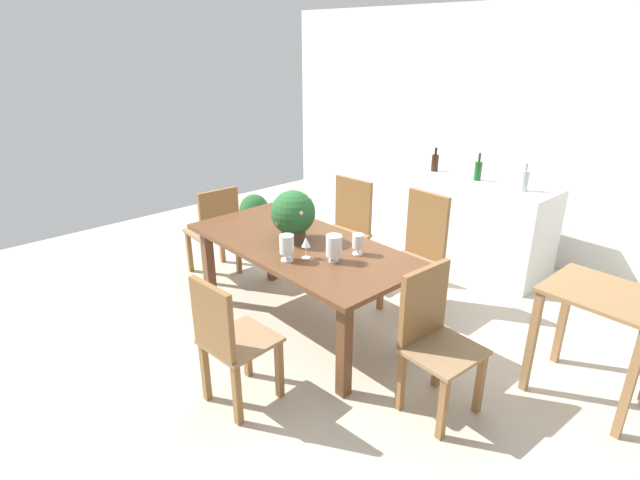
% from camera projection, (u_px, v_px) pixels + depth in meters
% --- Properties ---
extents(ground_plane, '(7.04, 7.04, 0.00)m').
position_uv_depth(ground_plane, '(318.00, 317.00, 4.33)').
color(ground_plane, '#BCB29E').
extents(back_wall, '(6.40, 0.10, 2.60)m').
position_uv_depth(back_wall, '(495.00, 131.00, 5.45)').
color(back_wall, white).
rests_on(back_wall, ground).
extents(dining_table, '(1.95, 0.92, 0.75)m').
position_uv_depth(dining_table, '(300.00, 254.00, 3.96)').
color(dining_table, brown).
rests_on(dining_table, ground).
extents(chair_far_right, '(0.44, 0.41, 1.05)m').
position_uv_depth(chair_far_right, '(419.00, 248.00, 4.29)').
color(chair_far_right, brown).
rests_on(chair_far_right, ground).
extents(chair_near_right, '(0.44, 0.46, 0.92)m').
position_uv_depth(chair_near_right, '(228.00, 338.00, 3.12)').
color(chair_near_right, brown).
rests_on(chair_near_right, ground).
extents(chair_head_end, '(0.45, 0.47, 0.92)m').
position_uv_depth(chair_head_end, '(216.00, 228.00, 4.90)').
color(chair_head_end, brown).
rests_on(chair_head_end, ground).
extents(chair_far_left, '(0.51, 0.46, 0.99)m').
position_uv_depth(chair_far_left, '(347.00, 224.00, 4.91)').
color(chair_far_left, brown).
rests_on(chair_far_left, ground).
extents(chair_foot_end, '(0.43, 0.47, 0.96)m').
position_uv_depth(chair_foot_end, '(433.00, 333.00, 3.13)').
color(chair_foot_end, brown).
rests_on(chair_foot_end, ground).
extents(flower_centerpiece, '(0.35, 0.35, 0.41)m').
position_uv_depth(flower_centerpiece, '(293.00, 214.00, 3.89)').
color(flower_centerpiece, '#4C3828').
rests_on(flower_centerpiece, dining_table).
extents(crystal_vase_left, '(0.12, 0.12, 0.20)m').
position_uv_depth(crystal_vase_left, '(334.00, 246.00, 3.56)').
color(crystal_vase_left, silver).
rests_on(crystal_vase_left, dining_table).
extents(crystal_vase_center_near, '(0.09, 0.09, 0.16)m').
position_uv_depth(crystal_vase_center_near, '(358.00, 242.00, 3.68)').
color(crystal_vase_center_near, silver).
rests_on(crystal_vase_center_near, dining_table).
extents(crystal_vase_right, '(0.11, 0.11, 0.20)m').
position_uv_depth(crystal_vase_right, '(287.00, 245.00, 3.57)').
color(crystal_vase_right, silver).
rests_on(crystal_vase_right, dining_table).
extents(wine_glass, '(0.07, 0.07, 0.16)m').
position_uv_depth(wine_glass, '(306.00, 243.00, 3.61)').
color(wine_glass, silver).
rests_on(wine_glass, dining_table).
extents(kitchen_counter, '(1.43, 0.61, 0.93)m').
position_uv_depth(kitchen_counter, '(478.00, 224.00, 5.15)').
color(kitchen_counter, silver).
rests_on(kitchen_counter, ground).
extents(wine_bottle_tall, '(0.08, 0.08, 0.26)m').
position_uv_depth(wine_bottle_tall, '(524.00, 180.00, 4.61)').
color(wine_bottle_tall, '#B2BFB7').
rests_on(wine_bottle_tall, kitchen_counter).
extents(wine_bottle_green, '(0.07, 0.07, 0.25)m').
position_uv_depth(wine_bottle_green, '(435.00, 162.00, 5.29)').
color(wine_bottle_green, black).
rests_on(wine_bottle_green, kitchen_counter).
extents(wine_bottle_amber, '(0.07, 0.07, 0.27)m').
position_uv_depth(wine_bottle_amber, '(478.00, 170.00, 4.95)').
color(wine_bottle_amber, '#194C1E').
rests_on(wine_bottle_amber, kitchen_counter).
extents(side_table, '(0.68, 0.56, 0.79)m').
position_uv_depth(side_table, '(600.00, 318.00, 3.17)').
color(side_table, olive).
rests_on(side_table, ground).
extents(potted_plant_floor, '(0.36, 0.36, 0.51)m').
position_uv_depth(potted_plant_floor, '(255.00, 214.00, 6.01)').
color(potted_plant_floor, '#9E9384').
rests_on(potted_plant_floor, ground).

